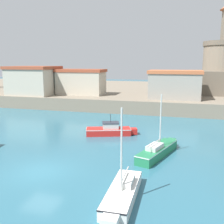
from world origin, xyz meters
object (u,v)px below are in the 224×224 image
sailboat_white_6 (122,193)px  fortress (223,75)px  motorboat_red_2 (110,130)px  sailboat_green_3 (158,150)px  harbor_shed_near_wharf (34,80)px  harbor_shed_mid_row (175,84)px  harbor_shed_far_end (81,82)px

sailboat_white_6 → fortress: size_ratio=0.50×
motorboat_red_2 → fortress: fortress is taller
sailboat_green_3 → harbor_shed_near_wharf: size_ratio=0.79×
motorboat_red_2 → harbor_shed_mid_row: harbor_shed_mid_row is taller
harbor_shed_near_wharf → motorboat_red_2: bearing=-39.3°
sailboat_green_3 → harbor_shed_far_end: bearing=125.4°
sailboat_green_3 → harbor_shed_mid_row: bearing=89.0°
harbor_shed_near_wharf → harbor_shed_far_end: size_ratio=0.95×
sailboat_green_3 → fortress: (8.37, 30.70, 4.81)m
sailboat_green_3 → sailboat_white_6: bearing=-98.9°
sailboat_white_6 → sailboat_green_3: bearing=81.1°
sailboat_green_3 → sailboat_white_6: 7.69m
sailboat_green_3 → fortress: size_ratio=0.56×
motorboat_red_2 → harbor_shed_mid_row: 17.39m
sailboat_white_6 → harbor_shed_near_wharf: bearing=129.2°
motorboat_red_2 → fortress: (13.89, 25.63, 4.79)m
harbor_shed_near_wharf → sailboat_green_3: bearing=-40.1°
fortress → harbor_shed_mid_row: bearing=-129.5°
sailboat_green_3 → harbor_shed_mid_row: 21.34m
motorboat_red_2 → fortress: 29.54m
harbor_shed_near_wharf → harbor_shed_mid_row: 24.03m
motorboat_red_2 → harbor_shed_near_wharf: harbor_shed_near_wharf is taller
fortress → harbor_shed_near_wharf: 33.79m
fortress → harbor_shed_far_end: size_ratio=1.35×
fortress → motorboat_red_2: bearing=-118.5°
sailboat_white_6 → harbor_shed_far_end: size_ratio=0.68×
sailboat_green_3 → fortress: 32.18m
motorboat_red_2 → harbor_shed_near_wharf: 23.74m
sailboat_white_6 → harbor_shed_far_end: 33.16m
harbor_shed_far_end → sailboat_green_3: bearing=-54.6°
sailboat_green_3 → harbor_shed_mid_row: size_ratio=0.78×
sailboat_green_3 → fortress: bearing=74.8°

